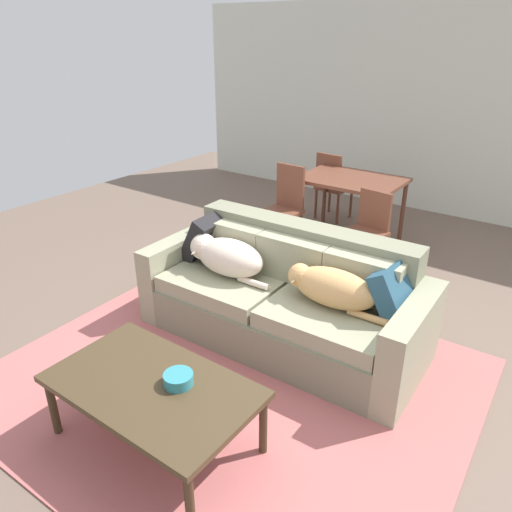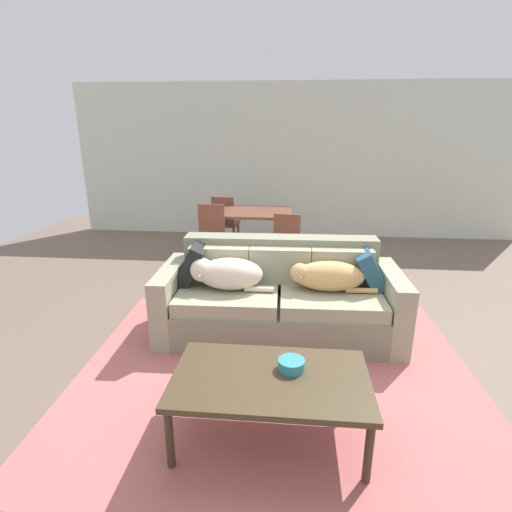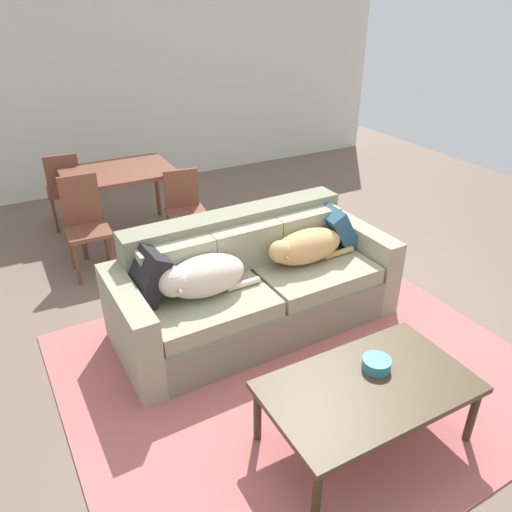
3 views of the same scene
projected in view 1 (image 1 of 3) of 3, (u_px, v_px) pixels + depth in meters
ground_plane at (285, 349)px, 3.92m from camera, size 10.00×10.00×0.00m
back_partition at (456, 113)px, 6.28m from camera, size 8.00×0.12×2.70m
area_rug at (231, 380)px, 3.56m from camera, size 3.31×2.85×0.01m
couch at (285, 299)px, 3.95m from camera, size 2.30×1.00×0.90m
dog_on_left_cushion at (226, 256)px, 3.99m from camera, size 0.79×0.37×0.30m
dog_on_right_cushion at (331, 287)px, 3.54m from camera, size 0.80×0.32×0.28m
throw_pillow_by_left_arm at (205, 237)px, 4.29m from camera, size 0.33×0.42×0.42m
throw_pillow_by_right_arm at (396, 292)px, 3.42m from camera, size 0.33×0.39×0.40m
coffee_table at (153, 390)px, 2.86m from camera, size 1.25×0.73×0.46m
bowl_on_coffee_table at (178, 379)px, 2.83m from camera, size 0.18×0.18×0.07m
dining_table at (351, 185)px, 5.65m from camera, size 1.15×0.84×0.77m
dining_chair_near_left at (285, 204)px, 5.53m from camera, size 0.41×0.41×0.96m
dining_chair_near_right at (367, 228)px, 5.02m from camera, size 0.45×0.45×0.84m
dining_chair_far_left at (332, 183)px, 6.38m from camera, size 0.43×0.43×0.90m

